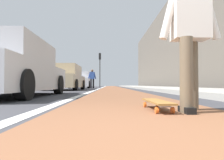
{
  "coord_description": "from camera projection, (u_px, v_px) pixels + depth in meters",
  "views": [
    {
      "loc": [
        -0.93,
        0.34,
        0.3
      ],
      "look_at": [
        13.4,
        0.16,
        0.65
      ],
      "focal_mm": 32.17,
      "sensor_mm": 36.0,
      "label": 1
    }
  ],
  "objects": [
    {
      "name": "lane_stripe_white",
      "position": [
        102.0,
        88.0,
        20.9
      ],
      "size": [
        52.0,
        0.16,
        0.01
      ],
      "primitive_type": "cube",
      "color": "silver",
      "rests_on": "ground"
    },
    {
      "name": "skater_person",
      "position": [
        190.0,
        30.0,
        2.29
      ],
      "size": [
        0.47,
        0.72,
        1.64
      ],
      "color": "brown",
      "rests_on": "ground"
    },
    {
      "name": "pedestrian_distant",
      "position": [
        92.0,
        78.0,
        16.4
      ],
      "size": [
        0.44,
        0.68,
        1.57
      ],
      "color": "black",
      "rests_on": "ground"
    },
    {
      "name": "sidewalk_curb",
      "position": [
        148.0,
        87.0,
        18.96
      ],
      "size": [
        52.0,
        3.2,
        0.14
      ],
      "primitive_type": "cube",
      "color": "#9E9B93",
      "rests_on": "ground"
    },
    {
      "name": "traffic_light",
      "position": [
        100.0,
        64.0,
        25.45
      ],
      "size": [
        0.33,
        0.28,
        4.34
      ],
      "color": "#2D2D2D",
      "rests_on": "ground"
    },
    {
      "name": "ground_plane",
      "position": [
        116.0,
        90.0,
        10.92
      ],
      "size": [
        80.0,
        80.0,
        0.0
      ],
      "primitive_type": "plane",
      "color": "#38383D"
    },
    {
      "name": "bike_lane_paint",
      "position": [
        112.0,
        87.0,
        24.92
      ],
      "size": [
        56.0,
        2.04,
        0.0
      ],
      "primitive_type": "cube",
      "color": "brown",
      "rests_on": "ground"
    },
    {
      "name": "building_facade",
      "position": [
        168.0,
        47.0,
        23.11
      ],
      "size": [
        40.0,
        1.2,
        9.27
      ],
      "primitive_type": "cube",
      "color": "#615950",
      "rests_on": "ground"
    },
    {
      "name": "parked_car_far",
      "position": [
        81.0,
        81.0,
        18.21
      ],
      "size": [
        4.13,
        1.96,
        1.47
      ],
      "color": "silver",
      "rests_on": "ground"
    },
    {
      "name": "skateboard",
      "position": [
        157.0,
        102.0,
        2.42
      ],
      "size": [
        0.85,
        0.23,
        0.11
      ],
      "color": "orange",
      "rests_on": "ground"
    },
    {
      "name": "parked_car_mid",
      "position": [
        65.0,
        78.0,
        11.88
      ],
      "size": [
        4.42,
        1.92,
        1.46
      ],
      "color": "tan",
      "rests_on": "ground"
    },
    {
      "name": "parked_car_near",
      "position": [
        11.0,
        70.0,
        5.26
      ],
      "size": [
        4.57,
        2.06,
        1.47
      ],
      "color": "#B7B7BC",
      "rests_on": "ground"
    }
  ]
}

